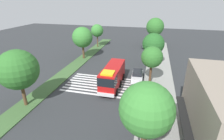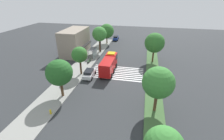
{
  "view_description": "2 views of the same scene",
  "coord_description": "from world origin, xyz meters",
  "px_view_note": "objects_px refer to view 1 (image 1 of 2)",
  "views": [
    {
      "loc": [
        26.58,
        7.75,
        13.43
      ],
      "look_at": [
        -0.23,
        1.06,
        1.7
      ],
      "focal_mm": 27.28,
      "sensor_mm": 36.0,
      "label": 1
    },
    {
      "loc": [
        -29.88,
        -5.82,
        16.69
      ],
      "look_at": [
        0.08,
        0.58,
        1.75
      ],
      "focal_mm": 25.45,
      "sensor_mm": 36.0,
      "label": 2
    }
  ],
  "objects_px": {
    "street_lamp": "(140,124)",
    "sidewalk_tree_far_west": "(155,27)",
    "parked_car_mid": "(137,76)",
    "fire_hydrant": "(150,56)",
    "parked_car_west": "(146,44)",
    "bus_stop_shelter": "(150,112)",
    "median_tree_center": "(18,70)",
    "sidewalk_tree_center": "(152,57)",
    "median_tree_west": "(82,37)",
    "bench_near_shelter": "(151,102)",
    "fire_truck": "(112,76)",
    "sidewalk_tree_west": "(153,44)",
    "median_tree_far_west": "(97,31)",
    "sidewalk_tree_east": "(147,109)"
  },
  "relations": [
    {
      "from": "street_lamp",
      "to": "sidewalk_tree_far_west",
      "type": "height_order",
      "value": "sidewalk_tree_far_west"
    },
    {
      "from": "parked_car_mid",
      "to": "fire_hydrant",
      "type": "distance_m",
      "value": 12.85
    },
    {
      "from": "parked_car_west",
      "to": "fire_hydrant",
      "type": "bearing_deg",
      "value": 7.85
    },
    {
      "from": "bus_stop_shelter",
      "to": "median_tree_center",
      "type": "xyz_separation_m",
      "value": [
        0.02,
        -16.33,
        3.37
      ]
    },
    {
      "from": "street_lamp",
      "to": "sidewalk_tree_center",
      "type": "distance_m",
      "value": 15.14
    },
    {
      "from": "parked_car_west",
      "to": "sidewalk_tree_center",
      "type": "height_order",
      "value": "sidewalk_tree_center"
    },
    {
      "from": "bus_stop_shelter",
      "to": "sidewalk_tree_center",
      "type": "bearing_deg",
      "value": -177.74
    },
    {
      "from": "street_lamp",
      "to": "sidewalk_tree_center",
      "type": "relative_size",
      "value": 0.99
    },
    {
      "from": "parked_car_mid",
      "to": "median_tree_west",
      "type": "distance_m",
      "value": 16.74
    },
    {
      "from": "bench_near_shelter",
      "to": "bus_stop_shelter",
      "type": "bearing_deg",
      "value": -0.11
    },
    {
      "from": "parked_car_west",
      "to": "fire_truck",
      "type": "bearing_deg",
      "value": -9.87
    },
    {
      "from": "street_lamp",
      "to": "sidewalk_tree_far_west",
      "type": "xyz_separation_m",
      "value": [
        -39.69,
        0.4,
        2.01
      ]
    },
    {
      "from": "sidewalk_tree_west",
      "to": "median_tree_far_west",
      "type": "xyz_separation_m",
      "value": [
        -11.2,
        -15.91,
        0.16
      ]
    },
    {
      "from": "fire_truck",
      "to": "street_lamp",
      "type": "height_order",
      "value": "street_lamp"
    },
    {
      "from": "parked_car_west",
      "to": "sidewalk_tree_far_west",
      "type": "relative_size",
      "value": 0.54
    },
    {
      "from": "fire_hydrant",
      "to": "sidewalk_tree_center",
      "type": "bearing_deg",
      "value": 2.12
    },
    {
      "from": "parked_car_mid",
      "to": "street_lamp",
      "type": "bearing_deg",
      "value": 4.06
    },
    {
      "from": "median_tree_far_west",
      "to": "fire_truck",
      "type": "bearing_deg",
      "value": 23.95
    },
    {
      "from": "parked_car_mid",
      "to": "sidewalk_tree_west",
      "type": "height_order",
      "value": "sidewalk_tree_west"
    },
    {
      "from": "sidewalk_tree_far_west",
      "to": "median_tree_far_west",
      "type": "relative_size",
      "value": 1.26
    },
    {
      "from": "bench_near_shelter",
      "to": "median_tree_far_west",
      "type": "relative_size",
      "value": 0.25
    },
    {
      "from": "sidewalk_tree_far_west",
      "to": "sidewalk_tree_center",
      "type": "xyz_separation_m",
      "value": [
        24.57,
        0.0,
        -1.15
      ]
    },
    {
      "from": "fire_hydrant",
      "to": "sidewalk_tree_east",
      "type": "bearing_deg",
      "value": 0.99
    },
    {
      "from": "bus_stop_shelter",
      "to": "fire_truck",
      "type": "bearing_deg",
      "value": -141.37
    },
    {
      "from": "sidewalk_tree_west",
      "to": "sidewalk_tree_far_west",
      "type": "bearing_deg",
      "value": -180.0
    },
    {
      "from": "parked_car_mid",
      "to": "sidewalk_tree_center",
      "type": "distance_m",
      "value": 4.47
    },
    {
      "from": "fire_truck",
      "to": "sidewalk_tree_east",
      "type": "bearing_deg",
      "value": 24.82
    },
    {
      "from": "parked_car_west",
      "to": "street_lamp",
      "type": "height_order",
      "value": "street_lamp"
    },
    {
      "from": "sidewalk_tree_east",
      "to": "fire_hydrant",
      "type": "xyz_separation_m",
      "value": [
        -28.95,
        -0.5,
        -5.08
      ]
    },
    {
      "from": "bench_near_shelter",
      "to": "street_lamp",
      "type": "distance_m",
      "value": 9.15
    },
    {
      "from": "median_tree_far_west",
      "to": "fire_hydrant",
      "type": "distance_m",
      "value": 17.25
    },
    {
      "from": "bench_near_shelter",
      "to": "median_tree_west",
      "type": "height_order",
      "value": "median_tree_west"
    },
    {
      "from": "parked_car_west",
      "to": "fire_hydrant",
      "type": "height_order",
      "value": "parked_car_west"
    },
    {
      "from": "bench_near_shelter",
      "to": "sidewalk_tree_far_west",
      "type": "relative_size",
      "value": 0.19
    },
    {
      "from": "bus_stop_shelter",
      "to": "median_tree_far_west",
      "type": "xyz_separation_m",
      "value": [
        -30.48,
        -16.33,
        2.97
      ]
    },
    {
      "from": "bus_stop_shelter",
      "to": "median_tree_far_west",
      "type": "height_order",
      "value": "median_tree_far_west"
    },
    {
      "from": "street_lamp",
      "to": "median_tree_west",
      "type": "bearing_deg",
      "value": -147.64
    },
    {
      "from": "parked_car_mid",
      "to": "median_tree_far_west",
      "type": "bearing_deg",
      "value": -146.79
    },
    {
      "from": "parked_car_mid",
      "to": "bus_stop_shelter",
      "type": "height_order",
      "value": "bus_stop_shelter"
    },
    {
      "from": "median_tree_far_west",
      "to": "median_tree_west",
      "type": "height_order",
      "value": "median_tree_west"
    },
    {
      "from": "bus_stop_shelter",
      "to": "median_tree_center",
      "type": "relative_size",
      "value": 0.46
    },
    {
      "from": "fire_truck",
      "to": "median_tree_west",
      "type": "distance_m",
      "value": 16.04
    },
    {
      "from": "parked_car_west",
      "to": "bus_stop_shelter",
      "type": "bearing_deg",
      "value": 2.51
    },
    {
      "from": "sidewalk_tree_far_west",
      "to": "fire_hydrant",
      "type": "relative_size",
      "value": 11.73
    },
    {
      "from": "sidewalk_tree_far_west",
      "to": "sidewalk_tree_east",
      "type": "bearing_deg",
      "value": 0.0
    },
    {
      "from": "sidewalk_tree_far_west",
      "to": "parked_car_mid",
      "type": "bearing_deg",
      "value": -5.28
    },
    {
      "from": "bench_near_shelter",
      "to": "median_tree_center",
      "type": "height_order",
      "value": "median_tree_center"
    },
    {
      "from": "street_lamp",
      "to": "median_tree_center",
      "type": "bearing_deg",
      "value": -106.19
    },
    {
      "from": "median_tree_west",
      "to": "median_tree_center",
      "type": "xyz_separation_m",
      "value": [
        19.98,
        0.0,
        0.14
      ]
    },
    {
      "from": "median_tree_center",
      "to": "fire_hydrant",
      "type": "distance_m",
      "value": 29.0
    }
  ]
}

